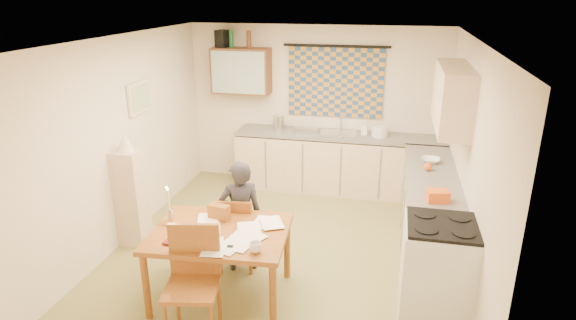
% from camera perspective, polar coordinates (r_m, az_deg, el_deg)
% --- Properties ---
extents(floor, '(4.00, 4.50, 0.02)m').
position_cam_1_polar(floor, '(6.00, -0.51, -10.47)').
color(floor, olive).
rests_on(floor, ground).
extents(ceiling, '(4.00, 4.50, 0.02)m').
position_cam_1_polar(ceiling, '(5.21, -0.60, 14.26)').
color(ceiling, white).
rests_on(ceiling, floor).
extents(wall_back, '(4.00, 0.02, 2.50)m').
position_cam_1_polar(wall_back, '(7.61, 3.33, 6.32)').
color(wall_back, beige).
rests_on(wall_back, floor).
extents(wall_front, '(4.00, 0.02, 2.50)m').
position_cam_1_polar(wall_front, '(3.50, -9.11, -10.61)').
color(wall_front, beige).
rests_on(wall_front, floor).
extents(wall_left, '(0.02, 4.50, 2.50)m').
position_cam_1_polar(wall_left, '(6.23, -18.90, 2.24)').
color(wall_left, beige).
rests_on(wall_left, floor).
extents(wall_right, '(0.02, 4.50, 2.50)m').
position_cam_1_polar(wall_right, '(5.41, 20.66, -0.53)').
color(wall_right, beige).
rests_on(wall_right, floor).
extents(window_blind, '(1.45, 0.03, 1.05)m').
position_cam_1_polar(window_blind, '(7.45, 5.64, 9.11)').
color(window_blind, navy).
rests_on(window_blind, wall_back).
extents(curtain_rod, '(1.60, 0.04, 0.04)m').
position_cam_1_polar(curtain_rod, '(7.35, 5.77, 13.30)').
color(curtain_rod, black).
rests_on(curtain_rod, wall_back).
extents(wall_cabinet, '(0.90, 0.34, 0.70)m').
position_cam_1_polar(wall_cabinet, '(7.60, -5.55, 10.47)').
color(wall_cabinet, '#593017').
rests_on(wall_cabinet, wall_back).
extents(wall_cabinet_glass, '(0.84, 0.02, 0.64)m').
position_cam_1_polar(wall_cabinet_glass, '(7.44, -5.96, 10.26)').
color(wall_cabinet_glass, '#99B2A5').
rests_on(wall_cabinet_glass, wall_back).
extents(upper_cabinet_right, '(0.34, 1.30, 0.70)m').
position_cam_1_polar(upper_cabinet_right, '(5.76, 18.93, 7.07)').
color(upper_cabinet_right, '#CEAA89').
rests_on(upper_cabinet_right, wall_right).
extents(framed_print, '(0.04, 0.50, 0.40)m').
position_cam_1_polar(framed_print, '(6.43, -17.22, 7.11)').
color(framed_print, '#EFE0C8').
rests_on(framed_print, wall_left).
extents(print_canvas, '(0.01, 0.42, 0.32)m').
position_cam_1_polar(print_canvas, '(6.42, -17.03, 7.11)').
color(print_canvas, silver).
rests_on(print_canvas, wall_left).
extents(counter_back, '(3.30, 0.62, 0.92)m').
position_cam_1_polar(counter_back, '(7.48, 6.52, -0.40)').
color(counter_back, '#CEAA89').
rests_on(counter_back, floor).
extents(counter_right, '(0.62, 2.95, 0.92)m').
position_cam_1_polar(counter_right, '(5.87, 16.47, -6.93)').
color(counter_right, '#CEAA89').
rests_on(counter_right, floor).
extents(stove, '(0.66, 0.66, 1.02)m').
position_cam_1_polar(stove, '(4.80, 17.30, -12.66)').
color(stove, white).
rests_on(stove, floor).
extents(sink, '(0.60, 0.51, 0.10)m').
position_cam_1_polar(sink, '(7.36, 5.98, 2.79)').
color(sink, silver).
rests_on(sink, counter_back).
extents(tap, '(0.03, 0.03, 0.28)m').
position_cam_1_polar(tap, '(7.48, 6.32, 4.49)').
color(tap, silver).
rests_on(tap, counter_back).
extents(dish_rack, '(0.42, 0.39, 0.06)m').
position_cam_1_polar(dish_rack, '(7.41, 2.09, 3.57)').
color(dish_rack, silver).
rests_on(dish_rack, counter_back).
extents(kettle, '(0.21, 0.21, 0.24)m').
position_cam_1_polar(kettle, '(7.47, -1.12, 4.43)').
color(kettle, silver).
rests_on(kettle, counter_back).
extents(mixing_bowl, '(0.30, 0.30, 0.16)m').
position_cam_1_polar(mixing_bowl, '(7.28, 10.83, 3.35)').
color(mixing_bowl, white).
rests_on(mixing_bowl, counter_back).
extents(soap_bottle, '(0.11, 0.12, 0.20)m').
position_cam_1_polar(soap_bottle, '(7.33, 9.10, 3.72)').
color(soap_bottle, white).
rests_on(soap_bottle, counter_back).
extents(bowl, '(0.28, 0.28, 0.06)m').
position_cam_1_polar(bowl, '(6.36, 16.56, -0.03)').
color(bowl, white).
rests_on(bowl, counter_right).
extents(orange_bag, '(0.25, 0.20, 0.12)m').
position_cam_1_polar(orange_bag, '(5.21, 17.31, -4.08)').
color(orange_bag, orange).
rests_on(orange_bag, counter_right).
extents(fruit_orange, '(0.10, 0.10, 0.10)m').
position_cam_1_polar(fruit_orange, '(6.05, 16.27, -0.78)').
color(fruit_orange, orange).
rests_on(fruit_orange, counter_right).
extents(speaker, '(0.21, 0.23, 0.26)m').
position_cam_1_polar(speaker, '(7.63, -7.77, 14.06)').
color(speaker, black).
rests_on(speaker, wall_cabinet).
extents(bottle_green, '(0.08, 0.08, 0.26)m').
position_cam_1_polar(bottle_green, '(7.58, -6.75, 14.07)').
color(bottle_green, '#195926').
rests_on(bottle_green, wall_cabinet).
extents(bottle_brown, '(0.08, 0.08, 0.26)m').
position_cam_1_polar(bottle_brown, '(7.50, -4.66, 14.07)').
color(bottle_brown, '#593017').
rests_on(bottle_brown, wall_cabinet).
extents(dining_table, '(1.41, 1.11, 0.75)m').
position_cam_1_polar(dining_table, '(5.01, -7.91, -12.07)').
color(dining_table, brown).
rests_on(dining_table, floor).
extents(chair_far, '(0.44, 0.44, 0.88)m').
position_cam_1_polar(chair_far, '(5.54, -5.98, -9.97)').
color(chair_far, brown).
rests_on(chair_far, floor).
extents(chair_near, '(0.54, 0.54, 1.03)m').
position_cam_1_polar(chair_near, '(4.60, -11.12, -16.41)').
color(chair_near, brown).
rests_on(chair_near, floor).
extents(person, '(0.70, 0.66, 1.29)m').
position_cam_1_polar(person, '(5.33, -5.62, -6.64)').
color(person, black).
rests_on(person, floor).
extents(shelf_stand, '(0.32, 0.30, 1.21)m').
position_cam_1_polar(shelf_stand, '(6.16, -18.07, -4.30)').
color(shelf_stand, '#CEAA89').
rests_on(shelf_stand, floor).
extents(lampshade, '(0.20, 0.20, 0.22)m').
position_cam_1_polar(lampshade, '(5.91, -18.79, 2.04)').
color(lampshade, '#EFE0C8').
rests_on(lampshade, shelf_stand).
extents(letter_rack, '(0.23, 0.14, 0.16)m').
position_cam_1_polar(letter_rack, '(5.03, -8.17, -6.14)').
color(letter_rack, brown).
rests_on(letter_rack, dining_table).
extents(mug, '(0.16, 0.16, 0.09)m').
position_cam_1_polar(mug, '(4.42, -3.86, -10.29)').
color(mug, white).
rests_on(mug, dining_table).
extents(magazine, '(0.22, 0.27, 0.02)m').
position_cam_1_polar(magazine, '(4.77, -13.98, -8.95)').
color(magazine, maroon).
rests_on(magazine, dining_table).
extents(book, '(0.31, 0.33, 0.02)m').
position_cam_1_polar(book, '(4.88, -13.17, -8.27)').
color(book, orange).
rests_on(book, dining_table).
extents(orange_box, '(0.14, 0.12, 0.04)m').
position_cam_1_polar(orange_box, '(4.64, -12.56, -9.59)').
color(orange_box, orange).
rests_on(orange_box, dining_table).
extents(eyeglasses, '(0.13, 0.06, 0.02)m').
position_cam_1_polar(eyeglasses, '(4.53, -7.32, -10.15)').
color(eyeglasses, black).
rests_on(eyeglasses, dining_table).
extents(candle_holder, '(0.07, 0.07, 0.18)m').
position_cam_1_polar(candle_holder, '(5.00, -13.74, -6.54)').
color(candle_holder, silver).
rests_on(candle_holder, dining_table).
extents(candle, '(0.03, 0.03, 0.22)m').
position_cam_1_polar(candle, '(4.89, -13.99, -4.58)').
color(candle, white).
rests_on(candle, dining_table).
extents(candle_flame, '(0.02, 0.02, 0.02)m').
position_cam_1_polar(candle_flame, '(4.86, -14.21, -3.22)').
color(candle_flame, '#FFCC66').
rests_on(candle_flame, dining_table).
extents(papers, '(0.96, 0.95, 0.02)m').
position_cam_1_polar(papers, '(4.74, -6.01, -8.67)').
color(papers, white).
rests_on(papers, dining_table).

